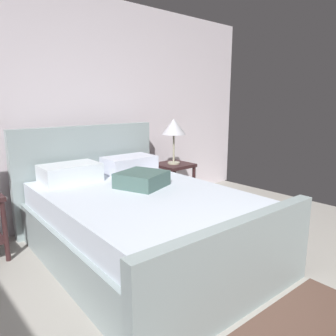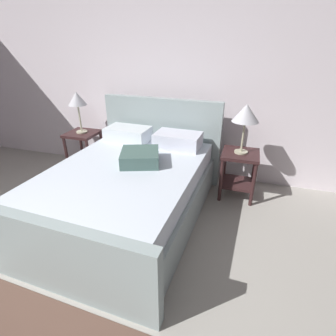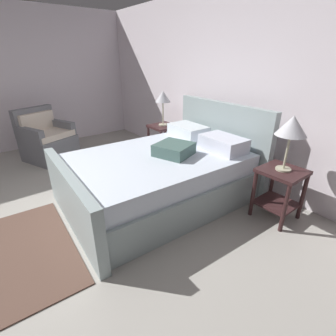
{
  "view_description": "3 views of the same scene",
  "coord_description": "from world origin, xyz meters",
  "views": [
    {
      "loc": [
        -1.4,
        -0.42,
        1.43
      ],
      "look_at": [
        0.63,
        1.87,
        0.77
      ],
      "focal_mm": 34.07,
      "sensor_mm": 36.0,
      "label": 1
    },
    {
      "loc": [
        1.4,
        -0.45,
        1.81
      ],
      "look_at": [
        0.69,
        1.83,
        0.65
      ],
      "focal_mm": 27.82,
      "sensor_mm": 36.0,
      "label": 2
    },
    {
      "loc": [
        2.54,
        0.13,
        1.72
      ],
      "look_at": [
        0.68,
        1.57,
        0.66
      ],
      "focal_mm": 26.58,
      "sensor_mm": 36.0,
      "label": 3
    }
  ],
  "objects": [
    {
      "name": "table_lamp_right",
      "position": [
        1.38,
        2.6,
        1.07
      ],
      "size": [
        0.31,
        0.31,
        0.59
      ],
      "color": "#B7B293",
      "rests_on": "nightstand_right"
    },
    {
      "name": "nightstand_right",
      "position": [
        1.38,
        2.6,
        0.4
      ],
      "size": [
        0.44,
        0.44,
        0.6
      ],
      "color": "#361E1F",
      "rests_on": "ground"
    },
    {
      "name": "wall_back",
      "position": [
        0.0,
        3.12,
        1.3
      ],
      "size": [
        6.2,
        0.12,
        2.59
      ],
      "primitive_type": "cube",
      "color": "white",
      "rests_on": "ground"
    },
    {
      "name": "bed",
      "position": [
        0.24,
        1.83,
        0.34
      ],
      "size": [
        1.76,
        2.34,
        1.14
      ],
      "color": "#97A7A8",
      "rests_on": "ground"
    }
  ]
}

